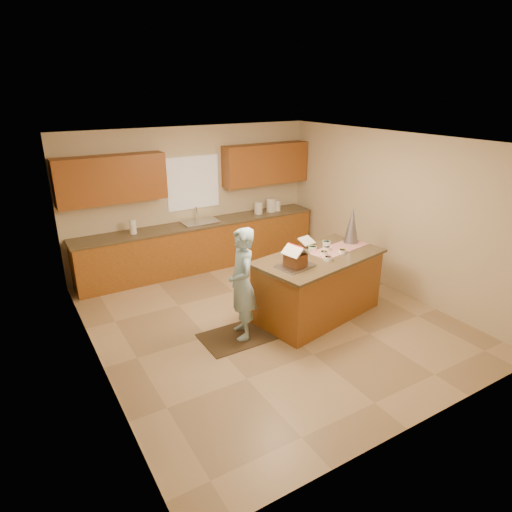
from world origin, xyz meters
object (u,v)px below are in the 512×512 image
at_px(boy, 242,284).
at_px(gingerbread_house, 295,258).
at_px(tinsel_tree, 352,225).
at_px(island_base, 318,287).

relative_size(boy, gingerbread_house, 4.58).
height_order(tinsel_tree, boy, boy).
bearing_deg(gingerbread_house, boy, 164.13).
distance_m(island_base, gingerbread_house, 0.89).
bearing_deg(boy, gingerbread_house, 89.40).
bearing_deg(tinsel_tree, gingerbread_house, -164.61).
distance_m(island_base, boy, 1.36).
distance_m(tinsel_tree, gingerbread_house, 1.44).
xyz_separation_m(island_base, boy, (-1.32, 0.05, 0.34)).
xyz_separation_m(island_base, tinsel_tree, (0.81, 0.21, 0.81)).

